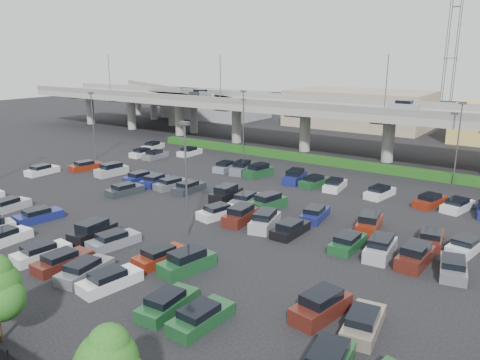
{
  "coord_description": "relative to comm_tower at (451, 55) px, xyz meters",
  "views": [
    {
      "loc": [
        26.51,
        -37.65,
        15.8
      ],
      "look_at": [
        -2.86,
        4.31,
        2.0
      ],
      "focal_mm": 35.0,
      "sensor_mm": 36.0,
      "label": 1
    }
  ],
  "objects": [
    {
      "name": "distant_buildings",
      "position": [
        8.38,
        -12.19,
        -11.87
      ],
      "size": [
        138.0,
        24.0,
        9.0
      ],
      "color": "gray",
      "rests_on": "ground"
    },
    {
      "name": "parked_cars",
      "position": [
        -3.19,
        -77.57,
        -15.01
      ],
      "size": [
        63.04,
        41.67,
        1.67
      ],
      "color": "maroon",
      "rests_on": "ground"
    },
    {
      "name": "comm_tower",
      "position": [
        0.0,
        0.0,
        0.0
      ],
      "size": [
        2.4,
        2.4,
        30.0
      ],
      "color": "#4F4E53",
      "rests_on": "ground"
    },
    {
      "name": "light_poles",
      "position": [
        -8.12,
        -72.0,
        -9.37
      ],
      "size": [
        66.9,
        48.38,
        10.3
      ],
      "color": "#4F4E53",
      "rests_on": "ground"
    },
    {
      "name": "ground",
      "position": [
        -4.0,
        -74.0,
        -15.61
      ],
      "size": [
        280.0,
        280.0,
        0.0
      ],
      "primitive_type": "plane",
      "color": "black"
    },
    {
      "name": "hedge",
      "position": [
        -4.0,
        -49.0,
        -15.06
      ],
      "size": [
        66.0,
        1.6,
        1.1
      ],
      "primitive_type": "cube",
      "color": "#184213",
      "rests_on": "ground"
    },
    {
      "name": "on_ramp",
      "position": [
        -56.1,
        -30.95,
        -8.76
      ],
      "size": [
        50.93,
        30.13,
        8.8
      ],
      "color": "gray",
      "rests_on": "ground"
    },
    {
      "name": "overpass",
      "position": [
        -4.22,
        -41.99,
        -8.64
      ],
      "size": [
        150.0,
        13.0,
        15.8
      ],
      "color": "gray",
      "rests_on": "ground"
    }
  ]
}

